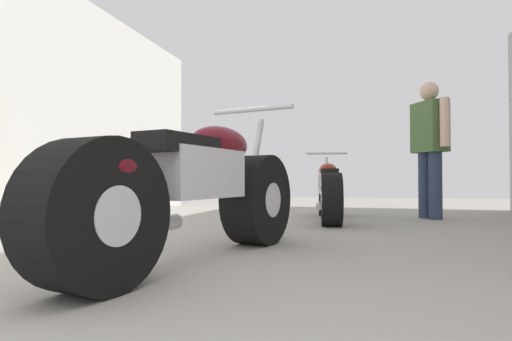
{
  "coord_description": "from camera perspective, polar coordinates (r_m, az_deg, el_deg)",
  "views": [
    {
      "loc": [
        0.62,
        -0.61,
        0.51
      ],
      "look_at": [
        -0.39,
        3.24,
        0.6
      ],
      "focal_mm": 29.1,
      "sensor_mm": 36.0,
      "label": 1
    }
  ],
  "objects": [
    {
      "name": "motorcycle_black_naked",
      "position": [
        5.22,
        9.97,
        -2.79
      ],
      "size": [
        0.58,
        1.92,
        0.89
      ],
      "color": "black",
      "rests_on": "ground_plane"
    },
    {
      "name": "ground_plane",
      "position": [
        4.05,
        5.8,
        -8.47
      ],
      "size": [
        16.1,
        16.1,
        0.0
      ],
      "primitive_type": "plane",
      "color": "#9E998E"
    },
    {
      "name": "garage_partition_left",
      "position": [
        5.44,
        -27.49,
        8.9
      ],
      "size": [
        0.08,
        7.38,
        2.91
      ],
      "primitive_type": "cube",
      "color": "#A3A099",
      "rests_on": "ground_plane"
    },
    {
      "name": "motorcycle_maroon_cruiser",
      "position": [
        2.56,
        -8.45,
        -2.85
      ],
      "size": [
        0.88,
        2.29,
        1.07
      ],
      "color": "black",
      "rests_on": "ground_plane"
    },
    {
      "name": "mechanic_in_blue",
      "position": [
        5.86,
        22.76,
        3.74
      ],
      "size": [
        0.45,
        0.68,
        1.78
      ],
      "color": "#2D3851",
      "rests_on": "ground_plane"
    }
  ]
}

